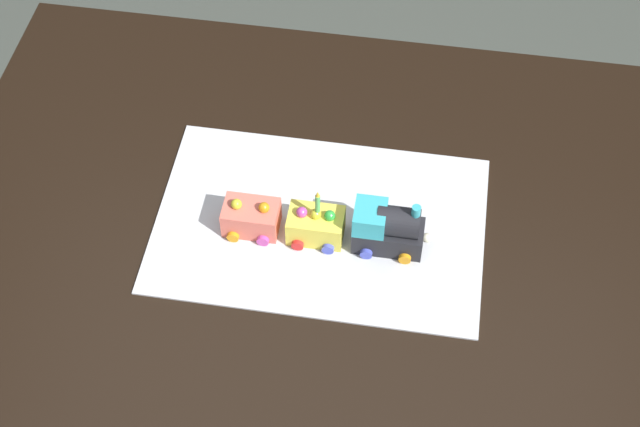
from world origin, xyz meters
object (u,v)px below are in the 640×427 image
(dining_table, at_px, (313,250))
(cake_locomotive, at_px, (388,228))
(cake_car_tanker_coral, at_px, (251,217))
(cake_car_gondola_lemon, at_px, (316,225))
(birthday_candle, at_px, (318,202))

(dining_table, height_order, cake_locomotive, cake_locomotive)
(cake_locomotive, bearing_deg, cake_car_tanker_coral, 0.00)
(cake_locomotive, xyz_separation_m, cake_car_gondola_lemon, (0.13, 0.00, -0.02))
(cake_locomotive, distance_m, birthday_candle, 0.14)
(dining_table, bearing_deg, birthday_candle, 111.51)
(dining_table, distance_m, cake_locomotive, 0.22)
(cake_locomotive, bearing_deg, cake_car_gondola_lemon, 0.00)
(cake_locomotive, distance_m, cake_car_tanker_coral, 0.25)
(cake_car_tanker_coral, bearing_deg, cake_locomotive, 180.00)
(cake_locomotive, relative_size, cake_car_gondola_lemon, 1.40)
(cake_locomotive, height_order, cake_car_gondola_lemon, cake_locomotive)
(cake_car_tanker_coral, xyz_separation_m, birthday_candle, (-0.12, -0.00, 0.07))
(cake_locomotive, xyz_separation_m, birthday_candle, (0.13, -0.00, 0.05))
(cake_car_tanker_coral, bearing_deg, birthday_candle, -180.00)
(cake_locomotive, relative_size, birthday_candle, 2.61)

